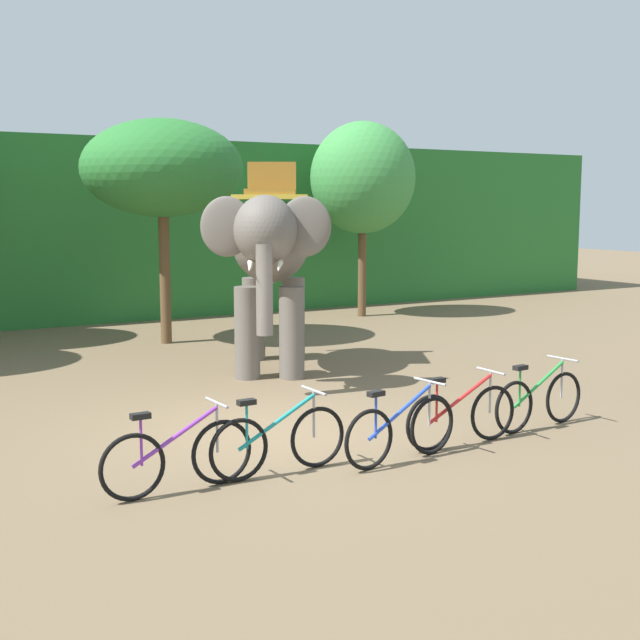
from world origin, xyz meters
TOP-DOWN VIEW (x-y plane):
  - ground_plane at (0.00, 0.00)m, footprint 80.00×80.00m
  - foliage_hedge at (0.00, 14.31)m, footprint 36.00×6.00m
  - tree_left at (1.36, 7.68)m, footprint 3.43×3.43m
  - tree_far_right at (7.50, 9.25)m, footprint 2.79×2.79m
  - elephant at (1.85, 3.67)m, footprint 3.19×4.07m
  - bike_purple at (-1.97, -1.55)m, footprint 1.71×0.52m
  - bike_teal at (-0.78, -1.56)m, footprint 1.71×0.52m
  - bike_blue at (0.67, -1.89)m, footprint 1.70×0.52m
  - bike_red at (1.72, -1.72)m, footprint 1.71×0.52m
  - bike_green at (3.17, -1.61)m, footprint 1.71×0.52m

SIDE VIEW (x-z plane):
  - ground_plane at x=0.00m, z-range 0.00..0.00m
  - bike_purple at x=-1.97m, z-range -0.07..0.85m
  - bike_teal at x=-0.78m, z-range -0.07..0.85m
  - bike_blue at x=0.67m, z-range -0.07..0.85m
  - bike_red at x=1.72m, z-range -0.07..0.85m
  - bike_green at x=3.17m, z-range -0.07..0.85m
  - elephant at x=1.85m, z-range 0.31..4.09m
  - foliage_hedge at x=0.00m, z-range 0.00..4.68m
  - tree_far_right at x=7.50m, z-range 1.10..6.27m
  - tree_left at x=1.36m, z-range 1.35..6.14m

